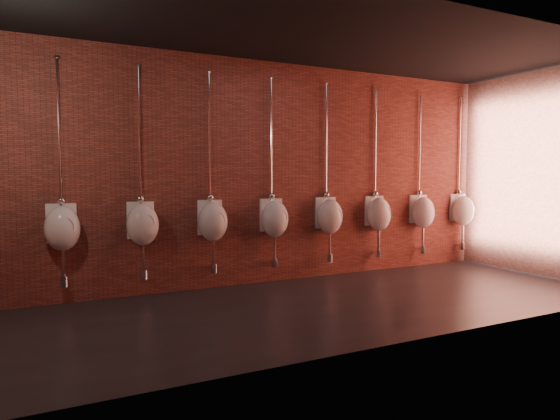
# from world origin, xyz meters

# --- Properties ---
(ground) EXTENTS (8.50, 8.50, 0.00)m
(ground) POSITION_xyz_m (0.00, 0.00, 0.00)
(ground) COLOR black
(ground) RESTS_ON ground
(room_shell) EXTENTS (8.54, 3.04, 3.22)m
(room_shell) POSITION_xyz_m (0.00, 0.00, 2.01)
(room_shell) COLOR black
(room_shell) RESTS_ON ground
(urinal_2) EXTENTS (0.42, 0.37, 2.72)m
(urinal_2) POSITION_xyz_m (-2.53, 1.36, 0.95)
(urinal_2) COLOR white
(urinal_2) RESTS_ON ground
(urinal_3) EXTENTS (0.42, 0.37, 2.72)m
(urinal_3) POSITION_xyz_m (-1.59, 1.36, 0.95)
(urinal_3) COLOR white
(urinal_3) RESTS_ON ground
(urinal_4) EXTENTS (0.42, 0.37, 2.72)m
(urinal_4) POSITION_xyz_m (-0.65, 1.36, 0.95)
(urinal_4) COLOR white
(urinal_4) RESTS_ON ground
(urinal_5) EXTENTS (0.42, 0.37, 2.72)m
(urinal_5) POSITION_xyz_m (0.28, 1.36, 0.95)
(urinal_5) COLOR white
(urinal_5) RESTS_ON ground
(urinal_6) EXTENTS (0.42, 0.37, 2.72)m
(urinal_6) POSITION_xyz_m (1.22, 1.36, 0.95)
(urinal_6) COLOR white
(urinal_6) RESTS_ON ground
(urinal_7) EXTENTS (0.42, 0.37, 2.72)m
(urinal_7) POSITION_xyz_m (2.16, 1.36, 0.95)
(urinal_7) COLOR white
(urinal_7) RESTS_ON ground
(urinal_8) EXTENTS (0.42, 0.37, 2.72)m
(urinal_8) POSITION_xyz_m (3.10, 1.36, 0.95)
(urinal_8) COLOR white
(urinal_8) RESTS_ON ground
(urinal_9) EXTENTS (0.42, 0.37, 2.72)m
(urinal_9) POSITION_xyz_m (4.03, 1.36, 0.95)
(urinal_9) COLOR white
(urinal_9) RESTS_ON ground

